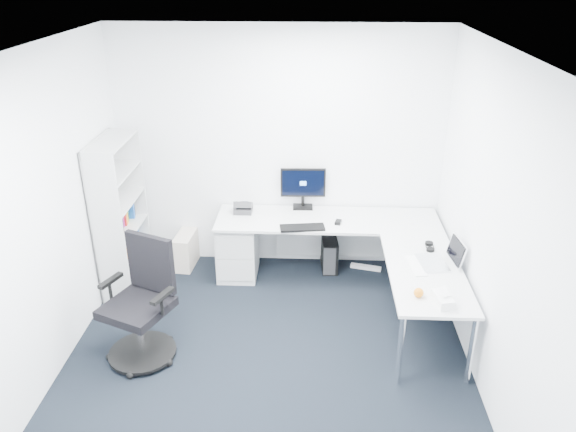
{
  "coord_description": "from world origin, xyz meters",
  "views": [
    {
      "loc": [
        0.37,
        -3.78,
        3.3
      ],
      "look_at": [
        0.15,
        1.05,
        1.05
      ],
      "focal_mm": 35.0,
      "sensor_mm": 36.0,
      "label": 1
    }
  ],
  "objects_px": {
    "bookshelf": "(121,216)",
    "l_desk": "(327,263)",
    "monitor": "(303,188)",
    "laptop": "(433,252)",
    "task_chair": "(136,305)"
  },
  "relations": [
    {
      "from": "bookshelf",
      "to": "l_desk",
      "type": "bearing_deg",
      "value": -1.32
    },
    {
      "from": "monitor",
      "to": "laptop",
      "type": "relative_size",
      "value": 1.4
    },
    {
      "from": "monitor",
      "to": "laptop",
      "type": "distance_m",
      "value": 1.74
    },
    {
      "from": "l_desk",
      "to": "laptop",
      "type": "height_order",
      "value": "laptop"
    },
    {
      "from": "task_chair",
      "to": "monitor",
      "type": "height_order",
      "value": "monitor"
    },
    {
      "from": "bookshelf",
      "to": "monitor",
      "type": "relative_size",
      "value": 3.3
    },
    {
      "from": "bookshelf",
      "to": "monitor",
      "type": "bearing_deg",
      "value": 16.77
    },
    {
      "from": "l_desk",
      "to": "task_chair",
      "type": "relative_size",
      "value": 2.16
    },
    {
      "from": "bookshelf",
      "to": "task_chair",
      "type": "xyz_separation_m",
      "value": [
        0.5,
        -1.23,
        -0.27
      ]
    },
    {
      "from": "l_desk",
      "to": "laptop",
      "type": "relative_size",
      "value": 6.74
    },
    {
      "from": "task_chair",
      "to": "laptop",
      "type": "relative_size",
      "value": 3.12
    },
    {
      "from": "monitor",
      "to": "laptop",
      "type": "xyz_separation_m",
      "value": [
        1.23,
        -1.22,
        -0.11
      ]
    },
    {
      "from": "task_chair",
      "to": "laptop",
      "type": "xyz_separation_m",
      "value": [
        2.63,
        0.58,
        0.27
      ]
    },
    {
      "from": "bookshelf",
      "to": "monitor",
      "type": "height_order",
      "value": "bookshelf"
    },
    {
      "from": "task_chair",
      "to": "bookshelf",
      "type": "bearing_deg",
      "value": 135.3
    }
  ]
}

